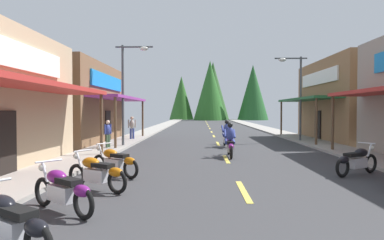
% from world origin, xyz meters
% --- Properties ---
extents(ground, '(10.26, 91.91, 0.10)m').
position_xyz_m(ground, '(0.00, 30.96, -0.05)').
color(ground, '#38383A').
extents(sidewalk_left, '(2.09, 91.91, 0.12)m').
position_xyz_m(sidewalk_left, '(-6.17, 30.96, 0.06)').
color(sidewalk_left, '#9E9991').
rests_on(sidewalk_left, ground).
extents(sidewalk_right, '(2.09, 91.91, 0.12)m').
position_xyz_m(sidewalk_right, '(6.17, 30.96, 0.06)').
color(sidewalk_right, '#9E9991').
rests_on(sidewalk_right, ground).
extents(centerline_dashes, '(0.16, 67.93, 0.01)m').
position_xyz_m(centerline_dashes, '(0.00, 36.12, 0.01)').
color(centerline_dashes, '#E0C64C').
rests_on(centerline_dashes, ground).
extents(storefront_left_far, '(7.93, 10.00, 5.10)m').
position_xyz_m(storefront_left_far, '(-10.24, 22.37, 2.55)').
color(storefront_left_far, brown).
rests_on(storefront_left_far, ground).
extents(storefront_right_far, '(7.80, 9.91, 5.62)m').
position_xyz_m(storefront_right_far, '(10.18, 24.34, 2.81)').
color(storefront_right_far, olive).
rests_on(storefront_right_far, ground).
extents(streetlamp_left, '(2.13, 0.30, 5.81)m').
position_xyz_m(streetlamp_left, '(-5.19, 19.48, 3.82)').
color(streetlamp_left, '#474C51').
rests_on(streetlamp_left, ground).
extents(streetlamp_right, '(2.13, 0.30, 5.66)m').
position_xyz_m(streetlamp_right, '(5.19, 22.91, 3.74)').
color(streetlamp_right, '#474C51').
rests_on(streetlamp_right, ground).
extents(motorcycle_parked_right_3, '(1.86, 1.23, 1.04)m').
position_xyz_m(motorcycle_parked_right_3, '(3.95, 11.28, 0.49)').
color(motorcycle_parked_right_3, black).
rests_on(motorcycle_parked_right_3, ground).
extents(motorcycle_parked_left_0, '(1.85, 1.25, 1.04)m').
position_xyz_m(motorcycle_parked_left_0, '(-3.86, 4.92, 0.49)').
color(motorcycle_parked_left_0, black).
rests_on(motorcycle_parked_left_0, ground).
extents(motorcycle_parked_left_1, '(1.77, 1.36, 1.04)m').
position_xyz_m(motorcycle_parked_left_1, '(-3.94, 7.02, 0.49)').
color(motorcycle_parked_left_1, black).
rests_on(motorcycle_parked_left_1, ground).
extents(motorcycle_parked_left_2, '(1.89, 1.17, 1.04)m').
position_xyz_m(motorcycle_parked_left_2, '(-3.83, 8.97, 0.49)').
color(motorcycle_parked_left_2, black).
rests_on(motorcycle_parked_left_2, ground).
extents(motorcycle_parked_left_3, '(1.80, 1.32, 1.04)m').
position_xyz_m(motorcycle_parked_left_3, '(-3.84, 10.90, 0.49)').
color(motorcycle_parked_left_3, black).
rests_on(motorcycle_parked_left_3, ground).
extents(rider_cruising_lead, '(0.60, 2.14, 1.57)m').
position_xyz_m(rider_cruising_lead, '(0.22, 15.51, 0.66)').
color(rider_cruising_lead, black).
rests_on(rider_cruising_lead, ground).
extents(rider_cruising_trailing, '(0.60, 2.14, 1.57)m').
position_xyz_m(rider_cruising_trailing, '(0.39, 19.70, 0.66)').
color(rider_cruising_trailing, black).
rests_on(rider_cruising_trailing, ground).
extents(pedestrian_by_shop, '(0.38, 0.54, 1.59)m').
position_xyz_m(pedestrian_by_shop, '(-6.09, 18.32, 0.91)').
color(pedestrian_by_shop, '#3F593F').
rests_on(pedestrian_by_shop, ground).
extents(pedestrian_browsing, '(0.53, 0.38, 1.69)m').
position_xyz_m(pedestrian_browsing, '(-5.89, 23.86, 0.98)').
color(pedestrian_browsing, '#333F8C').
rests_on(pedestrian_browsing, ground).
extents(treeline_backdrop, '(22.47, 13.81, 13.74)m').
position_xyz_m(treeline_backdrop, '(2.80, 78.54, 6.37)').
color(treeline_backdrop, '#2C6023').
rests_on(treeline_backdrop, ground).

